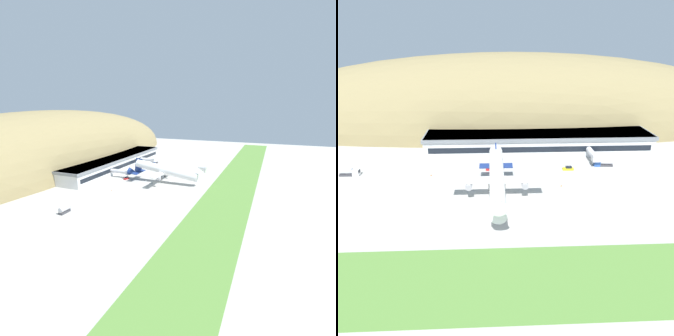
# 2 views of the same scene
# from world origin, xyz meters

# --- Properties ---
(ground_plane) EXTENTS (394.56, 394.56, 0.00)m
(ground_plane) POSITION_xyz_m (0.00, 0.00, 0.00)
(ground_plane) COLOR #ADAAA3
(grass_strip_foreground) EXTENTS (355.11, 25.40, 0.08)m
(grass_strip_foreground) POSITION_xyz_m (0.00, -40.82, 0.04)
(grass_strip_foreground) COLOR #568438
(grass_strip_foreground) RESTS_ON ground_plane
(hill_backdrop) EXTENTS (333.66, 83.10, 86.99)m
(hill_backdrop) POSITION_xyz_m (0.45, 96.35, 0.00)
(hill_backdrop) COLOR olive
(hill_backdrop) RESTS_ON ground_plane
(terminal_building) EXTENTS (108.30, 20.55, 9.36)m
(terminal_building) POSITION_xyz_m (11.40, 49.18, 5.30)
(terminal_building) COLOR silver
(terminal_building) RESTS_ON ground_plane
(jetway_0) EXTENTS (3.38, 14.79, 5.43)m
(jetway_0) POSITION_xyz_m (-9.12, 31.25, 3.99)
(jetway_0) COLOR silver
(jetway_0) RESTS_ON ground_plane
(jetway_1) EXTENTS (3.38, 13.11, 5.43)m
(jetway_1) POSITION_xyz_m (33.49, 32.15, 3.99)
(jetway_1) COLOR silver
(jetway_1) RESTS_ON ground_plane
(cargo_airplane) EXTENTS (32.10, 52.24, 12.60)m
(cargo_airplane) POSITION_xyz_m (-9.62, 0.11, 7.84)
(cargo_airplane) COLOR white
(service_car_0) EXTENTS (4.61, 1.91, 1.64)m
(service_car_0) POSITION_xyz_m (20.92, 24.88, 0.68)
(service_car_0) COLOR gold
(service_car_0) RESTS_ON ground_plane
(service_car_1) EXTENTS (4.07, 2.21, 1.65)m
(service_car_1) POSITION_xyz_m (-11.77, 26.22, 0.68)
(service_car_1) COLOR #B21E1E
(service_car_1) RESTS_ON ground_plane
(fuel_truck) EXTENTS (7.96, 2.44, 3.20)m
(fuel_truck) POSITION_xyz_m (-68.98, 23.12, 1.53)
(fuel_truck) COLOR silver
(fuel_truck) RESTS_ON ground_plane
(box_truck) EXTENTS (8.15, 2.99, 3.29)m
(box_truck) POSITION_xyz_m (37.19, 28.67, 1.55)
(box_truck) COLOR #264C99
(box_truck) RESTS_ON ground_plane
(traffic_cone_0) EXTENTS (0.52, 0.52, 0.58)m
(traffic_cone_0) POSITION_xyz_m (14.86, 9.35, 0.28)
(traffic_cone_0) COLOR orange
(traffic_cone_0) RESTS_ON ground_plane
(traffic_cone_1) EXTENTS (0.52, 0.52, 0.58)m
(traffic_cone_1) POSITION_xyz_m (-35.99, 21.45, 0.28)
(traffic_cone_1) COLOR orange
(traffic_cone_1) RESTS_ON ground_plane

